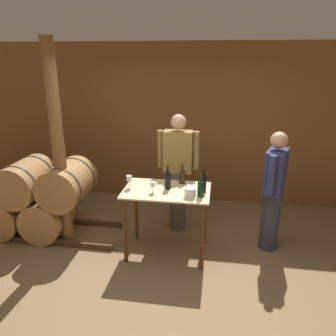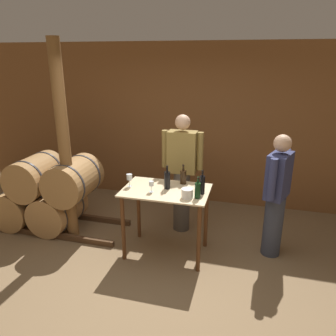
% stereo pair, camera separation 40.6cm
% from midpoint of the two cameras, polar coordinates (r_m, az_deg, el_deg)
% --- Properties ---
extents(ground_plane, '(14.00, 14.00, 0.00)m').
position_cam_midpoint_polar(ground_plane, '(3.95, -3.97, -19.81)').
color(ground_plane, brown).
extents(back_wall, '(8.40, 0.05, 2.70)m').
position_cam_midpoint_polar(back_wall, '(5.63, 1.25, 7.46)').
color(back_wall, brown).
rests_on(back_wall, ground_plane).
extents(barrel_rack, '(2.65, 0.77, 1.11)m').
position_cam_midpoint_polar(barrel_rack, '(5.12, -23.80, -4.97)').
color(barrel_rack, '#4C331E').
rests_on(barrel_rack, ground_plane).
extents(tasting_table, '(1.07, 0.69, 0.90)m').
position_cam_midpoint_polar(tasting_table, '(4.14, -3.04, -6.12)').
color(tasting_table, beige).
rests_on(tasting_table, ground_plane).
extents(wooden_post, '(0.16, 0.16, 2.70)m').
position_cam_midpoint_polar(wooden_post, '(4.49, -21.04, 3.21)').
color(wooden_post, brown).
rests_on(wooden_post, ground_plane).
extents(wine_bottle_far_left, '(0.08, 0.08, 0.30)m').
position_cam_midpoint_polar(wine_bottle_far_left, '(4.05, -2.92, -2.13)').
color(wine_bottle_far_left, black).
rests_on(wine_bottle_far_left, tasting_table).
extents(wine_bottle_left, '(0.08, 0.08, 0.26)m').
position_cam_midpoint_polar(wine_bottle_left, '(4.23, -0.25, -1.47)').
color(wine_bottle_left, black).
rests_on(wine_bottle_left, tasting_table).
extents(wine_bottle_center, '(0.07, 0.07, 0.26)m').
position_cam_midpoint_polar(wine_bottle_center, '(3.83, 2.64, -3.68)').
color(wine_bottle_center, black).
rests_on(wine_bottle_center, tasting_table).
extents(wine_bottle_right, '(0.07, 0.07, 0.30)m').
position_cam_midpoint_polar(wine_bottle_right, '(3.95, 3.29, -2.66)').
color(wine_bottle_right, black).
rests_on(wine_bottle_right, tasting_table).
extents(wine_glass_near_left, '(0.07, 0.07, 0.16)m').
position_cam_midpoint_polar(wine_glass_near_left, '(4.12, -9.62, -1.92)').
color(wine_glass_near_left, silver).
rests_on(wine_glass_near_left, tasting_table).
extents(wine_glass_near_center, '(0.06, 0.06, 0.14)m').
position_cam_midpoint_polar(wine_glass_near_center, '(3.95, -5.62, -2.97)').
color(wine_glass_near_center, silver).
rests_on(wine_glass_near_center, tasting_table).
extents(ice_bucket, '(0.14, 0.14, 0.11)m').
position_cam_midpoint_polar(ice_bucket, '(3.84, 0.84, -4.33)').
color(ice_bucket, white).
rests_on(ice_bucket, tasting_table).
extents(person_host, '(0.59, 0.24, 1.73)m').
position_cam_midpoint_polar(person_host, '(4.66, -0.76, -0.55)').
color(person_host, '#4C4742').
rests_on(person_host, ground_plane).
extents(person_visitor_with_scarf, '(0.34, 0.56, 1.60)m').
position_cam_midpoint_polar(person_visitor_with_scarf, '(4.35, 15.38, -3.75)').
color(person_visitor_with_scarf, '#333847').
rests_on(person_visitor_with_scarf, ground_plane).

